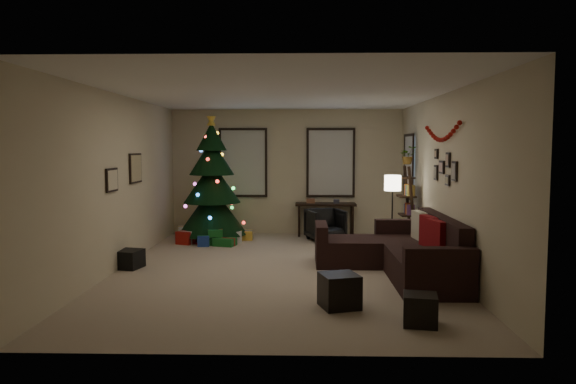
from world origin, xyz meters
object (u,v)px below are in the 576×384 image
(sofa, at_px, (402,254))
(desk, at_px, (326,207))
(bookshelf, at_px, (409,209))
(christmas_tree, at_px, (212,188))
(desk_chair, at_px, (325,225))

(sofa, bearing_deg, desk, 106.25)
(sofa, bearing_deg, bookshelf, 76.02)
(christmas_tree, relative_size, sofa, 0.93)
(christmas_tree, xyz_separation_m, desk, (2.32, 0.65, -0.46))
(christmas_tree, bearing_deg, desk, 15.52)
(christmas_tree, height_order, bookshelf, christmas_tree)
(desk, height_order, desk_chair, desk)
(christmas_tree, xyz_separation_m, desk_chair, (2.29, -0.00, -0.75))
(christmas_tree, height_order, desk, christmas_tree)
(sofa, bearing_deg, desk_chair, 110.37)
(sofa, xyz_separation_m, desk, (-1.00, 3.42, 0.32))
(christmas_tree, distance_m, desk_chair, 2.41)
(sofa, distance_m, bookshelf, 1.98)
(christmas_tree, distance_m, bookshelf, 3.91)
(bookshelf, bearing_deg, desk, 133.30)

